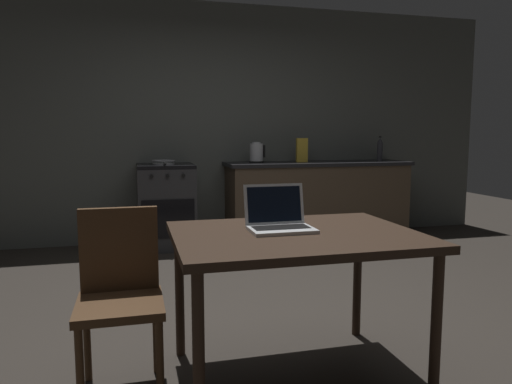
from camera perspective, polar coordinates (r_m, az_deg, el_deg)
name	(u,v)px	position (r m, az deg, el deg)	size (l,w,h in m)	color
ground_plane	(271,315)	(3.39, 1.80, -14.47)	(12.00, 12.00, 0.00)	#2D2823
back_wall	(235,123)	(5.71, -2.48, 8.17)	(6.40, 0.10, 2.71)	#505450
kitchen_counter	(317,200)	(5.69, 7.28, -0.97)	(2.16, 0.64, 0.91)	#4C3D2D
stove_oven	(166,206)	(5.30, -10.65, -1.65)	(0.60, 0.62, 0.91)	#2D2D30
dining_table	(295,247)	(2.40, 4.73, -6.51)	(1.20, 0.91, 0.75)	#332319
chair	(120,287)	(2.45, -15.92, -10.86)	(0.40, 0.40, 0.87)	#4C331E
laptop	(279,221)	(2.43, 2.78, -3.46)	(0.32, 0.27, 0.22)	silver
electric_kettle	(256,153)	(5.41, 0.06, 4.68)	(0.18, 0.16, 0.23)	black
bottle	(380,149)	(5.92, 14.54, 4.96)	(0.07, 0.07, 0.30)	#2D2D33
frying_pan	(164,162)	(5.22, -10.96, 3.53)	(0.25, 0.42, 0.05)	gray
cereal_box	(302,150)	(5.59, 5.49, 5.00)	(0.13, 0.05, 0.28)	gold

